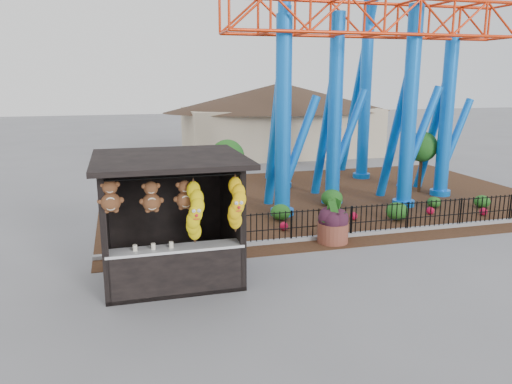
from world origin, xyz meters
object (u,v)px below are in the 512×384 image
object	(u,v)px
roller_coaster	(353,38)
terracotta_planter	(333,232)
prize_booth	(172,222)
potted_plant	(330,226)

from	to	relation	value
roller_coaster	terracotta_planter	distance (m)	8.86
prize_booth	potted_plant	world-z (taller)	prize_booth
terracotta_planter	roller_coaster	bearing A→B (deg)	60.90
terracotta_planter	prize_booth	bearing A→B (deg)	-161.02
terracotta_planter	potted_plant	size ratio (longest dim) A/B	0.94
prize_booth	potted_plant	xyz separation A→B (m)	(4.93, 1.78, -1.02)
roller_coaster	terracotta_planter	xyz separation A→B (m)	(-3.11, -5.59, -6.13)
prize_booth	roller_coaster	world-z (taller)	roller_coaster
roller_coaster	potted_plant	world-z (taller)	roller_coaster
roller_coaster	terracotta_planter	world-z (taller)	roller_coaster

